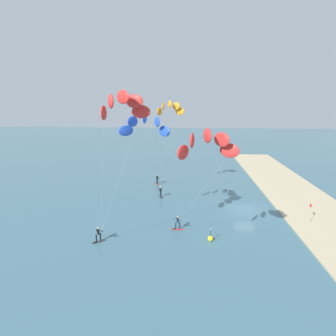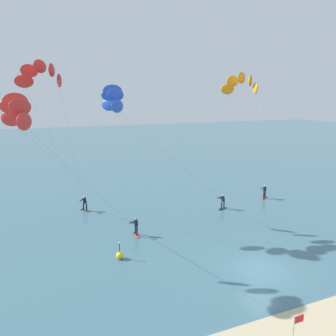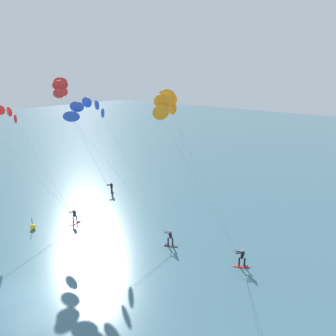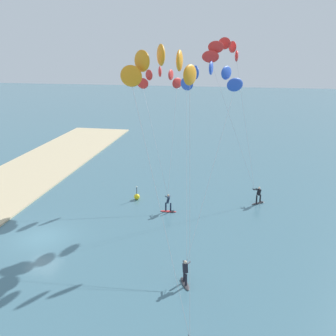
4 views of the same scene
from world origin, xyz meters
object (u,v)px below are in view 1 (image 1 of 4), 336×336
kitesurfer_nearshore (122,113)px  marker_buoy (210,238)px  kitesurfer_far_out (169,112)px  kitesurfer_downwind (146,129)px  beach_flag (311,209)px  kitesurfer_mid_water (205,149)px

kitesurfer_nearshore → marker_buoy: bearing=-61.3°
kitesurfer_far_out → marker_buoy: kitesurfer_far_out is taller
kitesurfer_nearshore → kitesurfer_downwind: size_ratio=1.13×
marker_buoy → beach_flag: beach_flag is taller
kitesurfer_nearshore → marker_buoy: size_ratio=10.97×
kitesurfer_far_out → beach_flag: (-8.72, -17.69, -11.03)m
beach_flag → kitesurfer_far_out: bearing=63.8°
kitesurfer_downwind → marker_buoy: bearing=-105.2°
kitesurfer_mid_water → marker_buoy: bearing=-12.1°
kitesurfer_mid_water → kitesurfer_downwind: 9.58m
kitesurfer_far_out → kitesurfer_downwind: bearing=172.9°
kitesurfer_nearshore → kitesurfer_far_out: 18.62m
kitesurfer_far_out → kitesurfer_nearshore: bearing=172.4°
kitesurfer_downwind → beach_flag: (3.52, -19.22, -9.80)m
kitesurfer_downwind → kitesurfer_far_out: bearing=-7.1°
kitesurfer_downwind → kitesurfer_mid_water: bearing=-143.5°
kitesurfer_downwind → marker_buoy: 13.30m
kitesurfer_mid_water → kitesurfer_downwind: (7.67, 5.69, 0.76)m
marker_buoy → beach_flag: size_ratio=0.63×
kitesurfer_downwind → kitesurfer_nearshore: bearing=171.3°
beach_flag → marker_buoy: bearing=113.7°
marker_buoy → beach_flag: 13.51m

